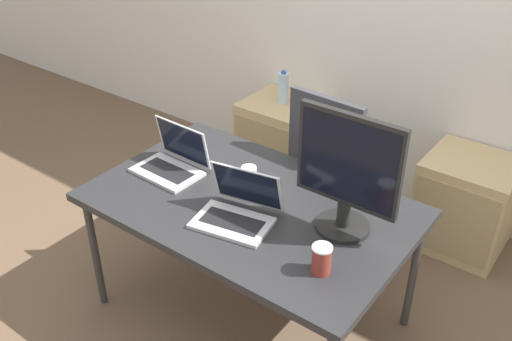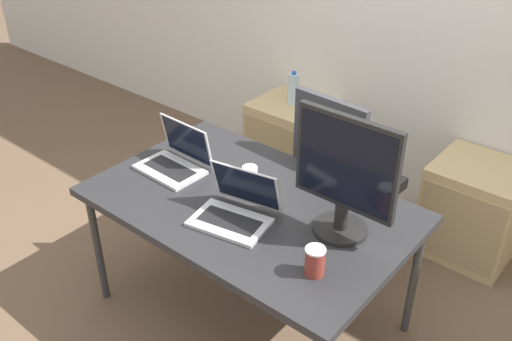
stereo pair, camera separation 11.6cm
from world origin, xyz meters
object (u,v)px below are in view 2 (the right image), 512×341
at_px(cabinet_right, 473,210).
at_px(laptop_left, 175,160).
at_px(water_bottle, 293,89).
at_px(laptop_right, 235,210).
at_px(office_chair, 343,194).
at_px(monitor, 345,176).
at_px(cabinet_left, 291,141).
at_px(coffee_cup_brown, 315,261).
at_px(coffee_cup_white, 250,177).

distance_m(cabinet_right, laptop_left, 1.79).
relative_size(water_bottle, laptop_right, 0.62).
bearing_deg(office_chair, monitor, -60.98).
xyz_separation_m(cabinet_left, laptop_left, (0.17, -1.26, 0.48)).
distance_m(cabinet_right, coffee_cup_brown, 1.57).
bearing_deg(laptop_right, cabinet_right, 65.37).
relative_size(water_bottle, monitor, 0.42).
bearing_deg(laptop_left, monitor, 5.37).
bearing_deg(coffee_cup_brown, laptop_left, 168.07).
relative_size(cabinet_left, coffee_cup_brown, 4.70).
xyz_separation_m(cabinet_right, coffee_cup_white, (-0.76, -1.16, 0.49)).
distance_m(laptop_left, laptop_right, 0.55).
xyz_separation_m(office_chair, coffee_cup_brown, (0.45, -0.98, 0.38)).
bearing_deg(cabinet_left, monitor, -46.42).
height_order(laptop_right, coffee_cup_white, laptop_right).
relative_size(office_chair, coffee_cup_white, 9.48).
relative_size(office_chair, laptop_right, 2.85).
bearing_deg(coffee_cup_white, laptop_left, -165.53).
relative_size(cabinet_right, coffee_cup_white, 5.19).
relative_size(laptop_left, coffee_cup_white, 3.06).
distance_m(monitor, coffee_cup_white, 0.58).
relative_size(laptop_right, coffee_cup_white, 3.33).
relative_size(office_chair, water_bottle, 4.57).
bearing_deg(laptop_left, water_bottle, 97.73).
distance_m(office_chair, monitor, 0.98).
xyz_separation_m(water_bottle, coffee_cup_white, (0.58, -1.16, 0.08)).
distance_m(office_chair, laptop_left, 1.02).
height_order(water_bottle, coffee_cup_white, coffee_cup_white).
height_order(cabinet_left, laptop_right, laptop_right).
distance_m(office_chair, water_bottle, 0.94).
bearing_deg(coffee_cup_brown, cabinet_right, 83.92).
height_order(office_chair, coffee_cup_white, office_chair).
relative_size(office_chair, monitor, 1.93).
height_order(cabinet_right, water_bottle, water_bottle).
distance_m(water_bottle, laptop_left, 1.28).
bearing_deg(water_bottle, office_chair, -34.00).
bearing_deg(cabinet_left, water_bottle, 90.00).
bearing_deg(cabinet_left, cabinet_right, 0.00).
bearing_deg(water_bottle, laptop_left, -82.27).
distance_m(laptop_right, coffee_cup_white, 0.27).
height_order(water_bottle, laptop_left, laptop_left).
distance_m(cabinet_left, monitor, 1.77).
relative_size(cabinet_right, coffee_cup_brown, 4.70).
relative_size(cabinet_left, water_bottle, 2.50).
height_order(laptop_right, coffee_cup_brown, laptop_right).
bearing_deg(coffee_cup_brown, office_chair, 114.50).
relative_size(cabinet_right, laptop_right, 1.56).
xyz_separation_m(coffee_cup_white, coffee_cup_brown, (0.61, -0.32, 0.01)).
relative_size(cabinet_right, water_bottle, 2.50).
height_order(cabinet_right, monitor, monitor).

